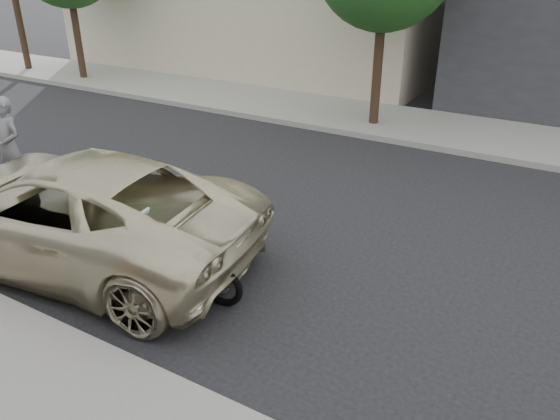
{
  "coord_description": "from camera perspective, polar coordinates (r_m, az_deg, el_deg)",
  "views": [
    {
      "loc": [
        -2.93,
        7.4,
        4.41
      ],
      "look_at": [
        0.69,
        1.18,
        0.9
      ],
      "focal_mm": 35.0,
      "sensor_mm": 36.0,
      "label": 1
    }
  ],
  "objects": [
    {
      "name": "minivan",
      "position": [
        8.79,
        -20.93,
        0.04
      ],
      "size": [
        6.15,
        3.39,
        1.63
      ],
      "primitive_type": "imported",
      "rotation": [
        0.0,
        0.0,
        1.69
      ],
      "color": "beige",
      "rests_on": "ground"
    },
    {
      "name": "ground",
      "position": [
        9.1,
        7.54,
        -3.24
      ],
      "size": [
        120.0,
        120.0,
        0.0
      ],
      "primitive_type": "plane",
      "color": "black",
      "rests_on": "ground"
    },
    {
      "name": "pedestrian",
      "position": [
        11.66,
        -26.46,
        5.97
      ],
      "size": [
        0.7,
        0.47,
        1.9
      ],
      "primitive_type": "imported",
      "rotation": [
        0.0,
        0.0,
        3.12
      ],
      "color": "slate",
      "rests_on": "ground"
    },
    {
      "name": "far_sidewalk",
      "position": [
        14.85,
        17.66,
        7.8
      ],
      "size": [
        44.0,
        3.0,
        0.15
      ],
      "primitive_type": "cube",
      "color": "gray",
      "rests_on": "ground"
    },
    {
      "name": "motorcycle",
      "position": [
        7.53,
        -9.59,
        -5.52
      ],
      "size": [
        1.9,
        0.77,
        1.21
      ],
      "rotation": [
        0.0,
        0.0,
        0.13
      ],
      "color": "black",
      "rests_on": "ground"
    }
  ]
}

